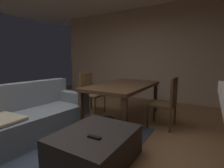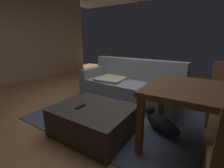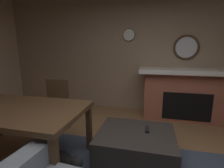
{
  "view_description": "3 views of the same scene",
  "coord_description": "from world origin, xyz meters",
  "px_view_note": "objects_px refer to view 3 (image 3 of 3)",
  "views": [
    {
      "loc": [
        -1.47,
        -1.93,
        1.24
      ],
      "look_at": [
        0.46,
        -0.78,
        0.91
      ],
      "focal_mm": 26.75,
      "sensor_mm": 36.0,
      "label": 1
    },
    {
      "loc": [
        1.27,
        -2.23,
        1.23
      ],
      "look_at": [
        0.54,
        -1.07,
        0.84
      ],
      "focal_mm": 24.44,
      "sensor_mm": 36.0,
      "label": 2
    },
    {
      "loc": [
        -0.09,
        1.23,
        1.44
      ],
      "look_at": [
        0.43,
        -0.95,
        0.99
      ],
      "focal_mm": 26.3,
      "sensor_mm": 36.0,
      "label": 3
    }
  ],
  "objects_px": {
    "dining_chair_south": "(55,102)",
    "wall_clock": "(129,35)",
    "ottoman_coffee_table": "(136,145)",
    "dining_table": "(15,113)",
    "tv_remote": "(147,130)",
    "small_dog": "(66,162)",
    "round_wall_mirror": "(186,47)",
    "fireplace": "(185,94)"
  },
  "relations": [
    {
      "from": "dining_chair_south",
      "to": "round_wall_mirror",
      "type": "bearing_deg",
      "value": -149.55
    },
    {
      "from": "tv_remote",
      "to": "round_wall_mirror",
      "type": "bearing_deg",
      "value": -114.24
    },
    {
      "from": "small_dog",
      "to": "wall_clock",
      "type": "bearing_deg",
      "value": -99.2
    },
    {
      "from": "round_wall_mirror",
      "to": "dining_chair_south",
      "type": "bearing_deg",
      "value": 30.45
    },
    {
      "from": "ottoman_coffee_table",
      "to": "dining_chair_south",
      "type": "bearing_deg",
      "value": -18.5
    },
    {
      "from": "fireplace",
      "to": "tv_remote",
      "type": "height_order",
      "value": "fireplace"
    },
    {
      "from": "tv_remote",
      "to": "dining_table",
      "type": "distance_m",
      "value": 1.74
    },
    {
      "from": "fireplace",
      "to": "dining_chair_south",
      "type": "relative_size",
      "value": 2.05
    },
    {
      "from": "round_wall_mirror",
      "to": "fireplace",
      "type": "bearing_deg",
      "value": 90.0
    },
    {
      "from": "fireplace",
      "to": "dining_chair_south",
      "type": "bearing_deg",
      "value": 25.06
    },
    {
      "from": "dining_chair_south",
      "to": "ottoman_coffee_table",
      "type": "bearing_deg",
      "value": 161.5
    },
    {
      "from": "round_wall_mirror",
      "to": "dining_chair_south",
      "type": "distance_m",
      "value": 2.93
    },
    {
      "from": "round_wall_mirror",
      "to": "small_dog",
      "type": "bearing_deg",
      "value": 55.49
    },
    {
      "from": "round_wall_mirror",
      "to": "small_dog",
      "type": "xyz_separation_m",
      "value": [
        1.64,
        2.39,
        -1.35
      ]
    },
    {
      "from": "fireplace",
      "to": "tv_remote",
      "type": "distance_m",
      "value": 1.7
    },
    {
      "from": "dining_table",
      "to": "small_dog",
      "type": "relative_size",
      "value": 3.03
    },
    {
      "from": "tv_remote",
      "to": "dining_chair_south",
      "type": "xyz_separation_m",
      "value": [
        1.65,
        -0.41,
        0.13
      ]
    },
    {
      "from": "round_wall_mirror",
      "to": "dining_chair_south",
      "type": "relative_size",
      "value": 0.58
    },
    {
      "from": "dining_chair_south",
      "to": "small_dog",
      "type": "xyz_separation_m",
      "value": [
        -0.74,
        0.99,
        -0.36
      ]
    },
    {
      "from": "ottoman_coffee_table",
      "to": "small_dog",
      "type": "relative_size",
      "value": 1.7
    },
    {
      "from": "tv_remote",
      "to": "small_dog",
      "type": "bearing_deg",
      "value": 29.94
    },
    {
      "from": "dining_table",
      "to": "wall_clock",
      "type": "relative_size",
      "value": 6.13
    },
    {
      "from": "fireplace",
      "to": "dining_table",
      "type": "distance_m",
      "value": 3.12
    },
    {
      "from": "dining_table",
      "to": "wall_clock",
      "type": "height_order",
      "value": "wall_clock"
    },
    {
      "from": "fireplace",
      "to": "ottoman_coffee_table",
      "type": "bearing_deg",
      "value": 61.68
    },
    {
      "from": "tv_remote",
      "to": "fireplace",
      "type": "bearing_deg",
      "value": -117.87
    },
    {
      "from": "small_dog",
      "to": "wall_clock",
      "type": "xyz_separation_m",
      "value": [
        -0.39,
        -2.39,
        1.63
      ]
    },
    {
      "from": "ottoman_coffee_table",
      "to": "small_dog",
      "type": "distance_m",
      "value": 0.91
    },
    {
      "from": "ottoman_coffee_table",
      "to": "dining_table",
      "type": "bearing_deg",
      "value": 14.28
    },
    {
      "from": "ottoman_coffee_table",
      "to": "small_dog",
      "type": "height_order",
      "value": "ottoman_coffee_table"
    },
    {
      "from": "round_wall_mirror",
      "to": "dining_table",
      "type": "xyz_separation_m",
      "value": [
        2.38,
        2.29,
        -0.84
      ]
    },
    {
      "from": "round_wall_mirror",
      "to": "dining_table",
      "type": "distance_m",
      "value": 3.41
    },
    {
      "from": "ottoman_coffee_table",
      "to": "tv_remote",
      "type": "bearing_deg",
      "value": -147.18
    },
    {
      "from": "dining_chair_south",
      "to": "wall_clock",
      "type": "distance_m",
      "value": 2.2
    },
    {
      "from": "fireplace",
      "to": "tv_remote",
      "type": "xyz_separation_m",
      "value": [
        0.73,
        1.53,
        -0.15
      ]
    },
    {
      "from": "fireplace",
      "to": "small_dog",
      "type": "bearing_deg",
      "value": 52.01
    },
    {
      "from": "dining_table",
      "to": "dining_chair_south",
      "type": "xyz_separation_m",
      "value": [
        -0.0,
        -0.89,
        -0.14
      ]
    },
    {
      "from": "ottoman_coffee_table",
      "to": "wall_clock",
      "type": "distance_m",
      "value": 2.52
    },
    {
      "from": "fireplace",
      "to": "tv_remote",
      "type": "bearing_deg",
      "value": 64.43
    },
    {
      "from": "round_wall_mirror",
      "to": "dining_table",
      "type": "bearing_deg",
      "value": 43.86
    },
    {
      "from": "wall_clock",
      "to": "dining_chair_south",
      "type": "bearing_deg",
      "value": 51.18
    },
    {
      "from": "tv_remote",
      "to": "wall_clock",
      "type": "height_order",
      "value": "wall_clock"
    }
  ]
}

